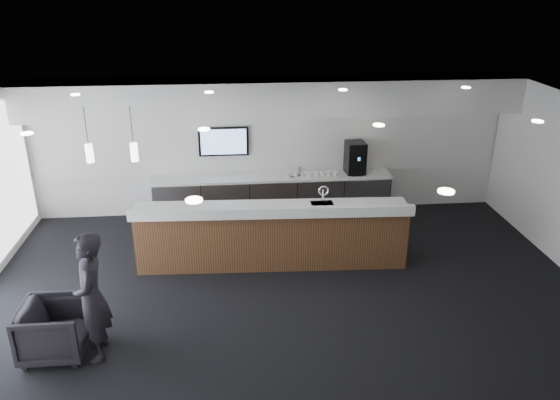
{
  "coord_description": "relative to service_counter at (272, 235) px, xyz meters",
  "views": [
    {
      "loc": [
        -0.84,
        -7.2,
        4.9
      ],
      "look_at": [
        -0.05,
        1.3,
        1.36
      ],
      "focal_mm": 35.0,
      "sensor_mm": 36.0,
      "label": 1
    }
  ],
  "objects": [
    {
      "name": "ground",
      "position": [
        0.17,
        -1.56,
        -0.58
      ],
      "size": [
        10.0,
        10.0,
        0.0
      ],
      "primitive_type": "plane",
      "color": "black",
      "rests_on": "ground"
    },
    {
      "name": "ceiling",
      "position": [
        0.17,
        -1.56,
        2.42
      ],
      "size": [
        10.0,
        8.0,
        0.02
      ],
      "primitive_type": "cube",
      "color": "black",
      "rests_on": "back_wall"
    },
    {
      "name": "back_wall",
      "position": [
        0.17,
        2.44,
        0.92
      ],
      "size": [
        10.0,
        0.02,
        3.0
      ],
      "primitive_type": "cube",
      "color": "white",
      "rests_on": "ground"
    },
    {
      "name": "soffit_bulkhead",
      "position": [
        0.17,
        1.99,
        2.07
      ],
      "size": [
        10.0,
        0.9,
        0.7
      ],
      "primitive_type": "cube",
      "color": "white",
      "rests_on": "back_wall"
    },
    {
      "name": "alcove_panel",
      "position": [
        0.17,
        2.41,
        1.02
      ],
      "size": [
        9.8,
        0.06,
        1.4
      ],
      "primitive_type": "cube",
      "color": "white",
      "rests_on": "back_wall"
    },
    {
      "name": "back_credenza",
      "position": [
        0.17,
        2.08,
        -0.1
      ],
      "size": [
        5.06,
        0.66,
        0.95
      ],
      "color": "gray",
      "rests_on": "ground"
    },
    {
      "name": "wall_tv",
      "position": [
        -0.83,
        2.34,
        1.07
      ],
      "size": [
        1.05,
        0.08,
        0.62
      ],
      "color": "black",
      "rests_on": "back_wall"
    },
    {
      "name": "pendant_left",
      "position": [
        -2.23,
        -0.76,
        1.67
      ],
      "size": [
        0.12,
        0.12,
        0.3
      ],
      "primitive_type": "cylinder",
      "color": "#F3E4BD",
      "rests_on": "ceiling"
    },
    {
      "name": "pendant_right",
      "position": [
        -2.93,
        -0.76,
        1.67
      ],
      "size": [
        0.12,
        0.12,
        0.3
      ],
      "primitive_type": "cylinder",
      "color": "#F3E4BD",
      "rests_on": "ceiling"
    },
    {
      "name": "ceiling_can_lights",
      "position": [
        0.17,
        -1.56,
        2.39
      ],
      "size": [
        7.0,
        5.0,
        0.02
      ],
      "primitive_type": null,
      "color": "white",
      "rests_on": "ceiling"
    },
    {
      "name": "service_counter",
      "position": [
        0.0,
        0.0,
        0.0
      ],
      "size": [
        4.89,
        1.02,
        1.49
      ],
      "rotation": [
        0.0,
        0.0,
        -0.04
      ],
      "color": "#472417",
      "rests_on": "ground"
    },
    {
      "name": "coffee_machine",
      "position": [
        1.94,
        2.1,
        0.71
      ],
      "size": [
        0.41,
        0.53,
        0.68
      ],
      "rotation": [
        0.0,
        0.0,
        0.05
      ],
      "color": "black",
      "rests_on": "back_credenza"
    },
    {
      "name": "info_sign_left",
      "position": [
        0.72,
        2.01,
        0.48
      ],
      "size": [
        0.15,
        0.07,
        0.21
      ],
      "primitive_type": "cube",
      "rotation": [
        0.0,
        0.0,
        0.35
      ],
      "color": "white",
      "rests_on": "back_credenza"
    },
    {
      "name": "info_sign_right",
      "position": [
        0.61,
        1.96,
        0.51
      ],
      "size": [
        0.2,
        0.04,
        0.26
      ],
      "primitive_type": "cube",
      "rotation": [
        0.0,
        0.0,
        -0.11
      ],
      "color": "white",
      "rests_on": "back_credenza"
    },
    {
      "name": "armchair",
      "position": [
        -3.17,
        -2.28,
        -0.18
      ],
      "size": [
        0.87,
        0.85,
        0.79
      ],
      "primitive_type": "imported",
      "rotation": [
        0.0,
        0.0,
        1.57
      ],
      "color": "black",
      "rests_on": "ground"
    },
    {
      "name": "lounge_guest",
      "position": [
        -2.59,
        -2.35,
        0.35
      ],
      "size": [
        0.53,
        0.73,
        1.84
      ],
      "primitive_type": "imported",
      "rotation": [
        0.0,
        0.0,
        -1.44
      ],
      "color": "black",
      "rests_on": "ground"
    },
    {
      "name": "cup_0",
      "position": [
        1.51,
        1.95,
        0.42
      ],
      "size": [
        0.11,
        0.11,
        0.1
      ],
      "primitive_type": "imported",
      "color": "white",
      "rests_on": "back_credenza"
    },
    {
      "name": "cup_1",
      "position": [
        1.37,
        1.95,
        0.42
      ],
      "size": [
        0.15,
        0.15,
        0.1
      ],
      "primitive_type": "imported",
      "rotation": [
        0.0,
        0.0,
        0.65
      ],
      "color": "white",
      "rests_on": "back_credenza"
    },
    {
      "name": "cup_2",
      "position": [
        1.23,
        1.95,
        0.42
      ],
      "size": [
        0.13,
        0.13,
        0.1
      ],
      "primitive_type": "imported",
      "rotation": [
        0.0,
        0.0,
        1.29
      ],
      "color": "white",
      "rests_on": "back_credenza"
    },
    {
      "name": "cup_3",
      "position": [
        1.09,
        1.95,
        0.42
      ],
      "size": [
        0.14,
        0.14,
        0.1
      ],
      "primitive_type": "imported",
      "rotation": [
        0.0,
        0.0,
        1.94
      ],
      "color": "white",
      "rests_on": "back_credenza"
    },
    {
      "name": "cup_4",
      "position": [
        0.95,
        1.95,
        0.42
      ],
      "size": [
        0.15,
        0.15,
        0.1
      ],
      "primitive_type": "imported",
      "rotation": [
        0.0,
        0.0,
        2.58
      ],
      "color": "white",
      "rests_on": "back_credenza"
    },
    {
      "name": "cup_5",
      "position": [
        0.81,
        1.95,
        0.42
      ],
      "size": [
        0.11,
        0.11,
        0.1
      ],
      "primitive_type": "imported",
      "rotation": [
        0.0,
        0.0,
        3.23
      ],
      "color": "white",
      "rests_on": "back_credenza"
    },
    {
      "name": "cup_6",
      "position": [
        0.67,
        1.95,
        0.42
      ],
      "size": [
        0.15,
        0.15,
        0.1
      ],
      "primitive_type": "imported",
      "rotation": [
        0.0,
        0.0,
        3.87
      ],
      "color": "white",
      "rests_on": "back_credenza"
    },
    {
      "name": "cup_7",
      "position": [
        0.53,
        1.95,
        0.42
      ],
      "size": [
        0.12,
        0.12,
        0.1
      ],
      "primitive_type": "imported",
      "rotation": [
        0.0,
        0.0,
        4.52
      ],
      "color": "white",
      "rests_on": "back_credenza"
    }
  ]
}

